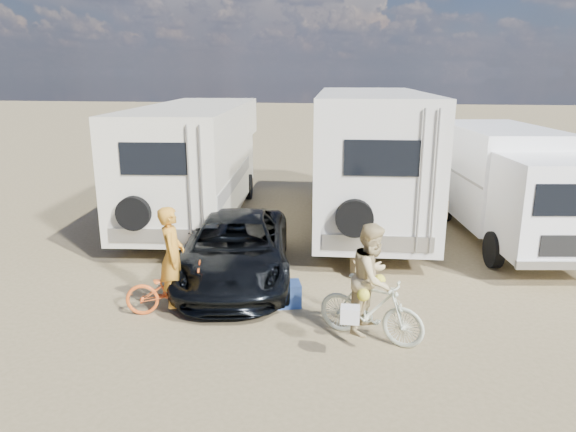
# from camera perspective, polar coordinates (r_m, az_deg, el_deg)

# --- Properties ---
(ground) EXTENTS (140.00, 140.00, 0.00)m
(ground) POSITION_cam_1_polar(r_m,az_deg,el_deg) (8.46, 7.82, -15.06)
(ground) COLOR #8F7C55
(ground) RESTS_ON ground
(rv_main) EXTENTS (3.17, 8.13, 3.75)m
(rv_main) POSITION_cam_1_polar(r_m,az_deg,el_deg) (14.89, 8.77, 5.89)
(rv_main) COLOR silver
(rv_main) RESTS_ON ground
(rv_left) EXTENTS (3.47, 8.70, 3.35)m
(rv_left) POSITION_cam_1_polar(r_m,az_deg,el_deg) (15.86, -9.81, 5.67)
(rv_left) COLOR beige
(rv_left) RESTS_ON ground
(box_truck) EXTENTS (3.10, 6.66, 2.88)m
(box_truck) POSITION_cam_1_polar(r_m,az_deg,el_deg) (14.55, 22.79, 2.90)
(box_truck) COLOR white
(box_truck) RESTS_ON ground
(dark_suv) EXTENTS (3.01, 5.14, 1.34)m
(dark_suv) POSITION_cam_1_polar(r_m,az_deg,el_deg) (11.18, -5.73, -3.50)
(dark_suv) COLOR black
(dark_suv) RESTS_ON ground
(bike_man) EXTENTS (1.83, 1.03, 0.91)m
(bike_man) POSITION_cam_1_polar(r_m,az_deg,el_deg) (9.85, -12.20, -7.79)
(bike_man) COLOR #DF561B
(bike_man) RESTS_ON ground
(bike_woman) EXTENTS (1.86, 1.15, 1.08)m
(bike_woman) POSITION_cam_1_polar(r_m,az_deg,el_deg) (8.80, 8.94, -9.90)
(bike_woman) COLOR beige
(bike_woman) RESTS_ON ground
(rider_man) EXTENTS (0.59, 0.76, 1.83)m
(rider_man) POSITION_cam_1_polar(r_m,az_deg,el_deg) (9.68, -12.35, -5.30)
(rider_man) COLOR orange
(rider_man) RESTS_ON ground
(rider_woman) EXTENTS (0.96, 1.07, 1.80)m
(rider_woman) POSITION_cam_1_polar(r_m,az_deg,el_deg) (8.65, 9.04, -7.74)
(rider_woman) COLOR tan
(rider_woman) RESTS_ON ground
(cooler) EXTENTS (0.66, 0.56, 0.46)m
(cooler) POSITION_cam_1_polar(r_m,az_deg,el_deg) (10.01, -0.31, -8.44)
(cooler) COLOR #2B4990
(cooler) RESTS_ON ground
(crate) EXTENTS (0.56, 0.56, 0.36)m
(crate) POSITION_cam_1_polar(r_m,az_deg,el_deg) (11.53, 8.08, -5.60)
(crate) COLOR #9C8256
(crate) RESTS_ON ground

